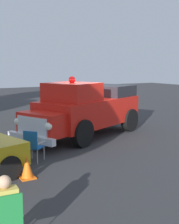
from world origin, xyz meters
The scene contains 7 objects.
ground_plane centered at (0.00, 0.00, 0.00)m, with size 60.00×60.00×0.00m, color #333335.
vintage_fire_truck centered at (-0.02, 0.10, 1.20)m, with size 4.36×6.32×2.59m.
lawn_chair_near_truck centered at (6.64, -5.07, 0.59)m, with size 0.53×0.55×1.02m.
lawn_chair_by_car centered at (2.33, -3.13, 0.59)m, with size 0.69×0.69×1.02m.
lawn_chair_spare centered at (-4.21, 0.03, 0.59)m, with size 0.54×0.55×1.02m.
spectator_seated centered at (6.51, -5.06, 0.70)m, with size 0.56×0.41×1.29m.
traffic_cone centered at (3.59, -3.73, 0.31)m, with size 0.40×0.40×0.64m.
Camera 1 is at (11.32, -6.20, 3.02)m, focal length 49.31 mm.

